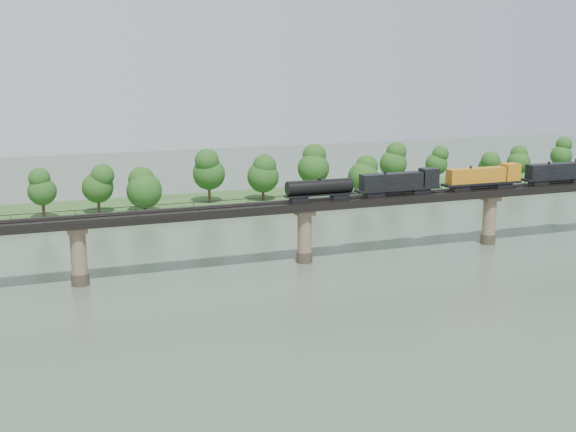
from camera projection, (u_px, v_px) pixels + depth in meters
name	position (u px, v px, depth m)	size (l,w,h in m)	color
ground	(378.00, 316.00, 105.86)	(400.00, 400.00, 0.00)	#3C4C3B
far_bank	(227.00, 203.00, 183.76)	(300.00, 24.00, 1.60)	#284B1E
bridge	(304.00, 234.00, 132.24)	(236.00, 30.00, 11.50)	#473A2D
bridge_superstructure	(305.00, 200.00, 130.86)	(220.00, 4.90, 0.75)	black
far_treeline	(198.00, 176.00, 175.19)	(289.06, 17.54, 13.60)	#382619
freight_train	(455.00, 179.00, 140.88)	(68.70, 2.68, 4.73)	black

